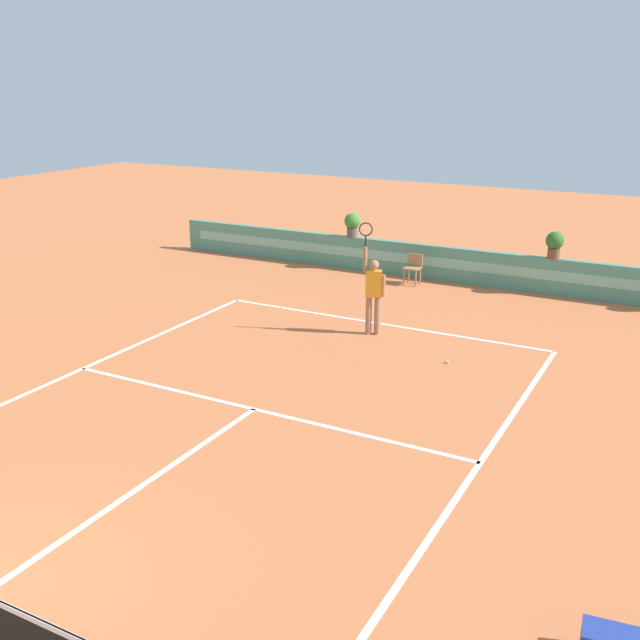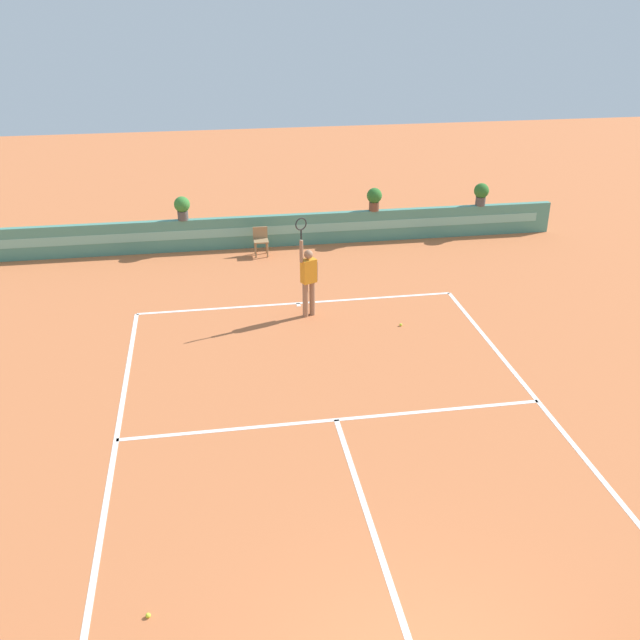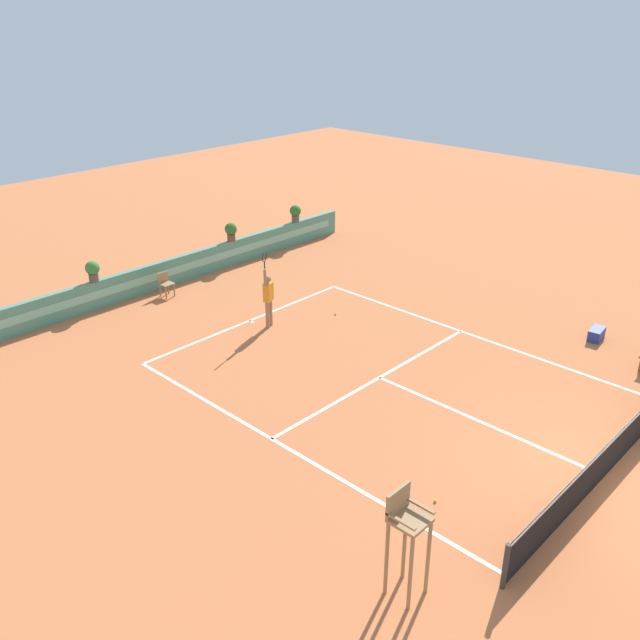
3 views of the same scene
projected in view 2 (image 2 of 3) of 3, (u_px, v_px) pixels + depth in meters
The scene contains 10 objects.
ground_plane at pixel (340, 432), 13.22m from camera, with size 60.00×60.00×0.00m, color #C66B3D.
court_lines at pixel (333, 411), 13.86m from camera, with size 8.32×11.94×0.01m.
back_wall_barrier at pixel (279, 230), 22.24m from camera, with size 18.00×0.21×1.00m.
ball_kid_chair at pixel (261, 240), 21.51m from camera, with size 0.44×0.44×0.85m.
tennis_player at pixel (308, 277), 17.34m from camera, with size 0.58×0.34×2.58m.
tennis_ball_near_baseline at pixel (401, 325), 17.24m from camera, with size 0.07×0.07×0.07m, color #CCE033.
tennis_ball_mid_court at pixel (148, 615), 9.36m from camera, with size 0.07×0.07×0.07m, color #CCE033.
potted_plant_left at pixel (182, 207), 21.42m from camera, with size 0.48×0.48×0.72m.
potted_plant_far_right at pixel (481, 193), 22.80m from camera, with size 0.48×0.48×0.72m.
potted_plant_right at pixel (374, 198), 22.29m from camera, with size 0.48×0.48×0.72m.
Camera 2 is at (-2.15, -4.79, 7.63)m, focal length 39.75 mm.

